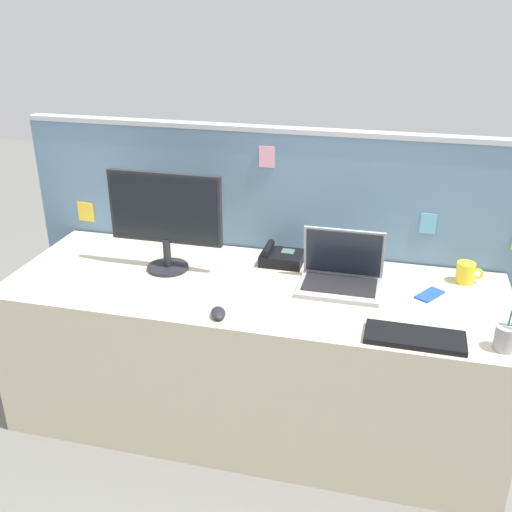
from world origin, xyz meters
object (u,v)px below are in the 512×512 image
laptop (341,273)px  pen_cup (506,338)px  cell_phone_blue_case (430,295)px  desktop_monitor (165,214)px  desk_phone (281,257)px  computer_mouse_right_hand (218,313)px  coffee_mug (466,273)px  keyboard_main (415,337)px

laptop → pen_cup: bearing=-30.1°
laptop → cell_phone_blue_case: (0.39, -0.00, -0.06)m
desktop_monitor → pen_cup: (1.46, -0.35, -0.22)m
desk_phone → cell_phone_blue_case: size_ratio=1.41×
desktop_monitor → laptop: (0.82, 0.02, -0.21)m
cell_phone_blue_case → computer_mouse_right_hand: bearing=-121.7°
desktop_monitor → computer_mouse_right_hand: (0.37, -0.38, -0.26)m
pen_cup → cell_phone_blue_case: pen_cup is taller
pen_cup → coffee_mug: 0.55m
keyboard_main → coffee_mug: 0.60m
desktop_monitor → computer_mouse_right_hand: 0.59m
keyboard_main → laptop: bearing=130.9°
laptop → keyboard_main: 0.51m
laptop → computer_mouse_right_hand: bearing=-138.2°
desk_phone → keyboard_main: 0.84m
desktop_monitor → pen_cup: desktop_monitor is taller
desktop_monitor → desk_phone: (0.51, 0.19, -0.24)m
laptop → coffee_mug: bearing=17.3°
pen_cup → coffee_mug: size_ratio=1.52×
laptop → cell_phone_blue_case: bearing=-0.6°
laptop → computer_mouse_right_hand: 0.60m
desktop_monitor → coffee_mug: 1.39m
keyboard_main → cell_phone_blue_case: keyboard_main is taller
keyboard_main → cell_phone_blue_case: size_ratio=2.64×
coffee_mug → laptop: bearing=-162.7°
computer_mouse_right_hand → cell_phone_blue_case: bearing=4.0°
coffee_mug → keyboard_main: bearing=-111.3°
keyboard_main → coffee_mug: bearing=69.4°
desk_phone → coffee_mug: 0.85m
computer_mouse_right_hand → desk_phone: bearing=54.8°
laptop → computer_mouse_right_hand: laptop is taller
keyboard_main → desktop_monitor: bearing=162.8°
pen_cup → coffee_mug: (-0.10, 0.54, -0.00)m
computer_mouse_right_hand → pen_cup: (1.09, 0.03, 0.03)m
desk_phone → pen_cup: (0.95, -0.54, 0.02)m
desk_phone → laptop: bearing=-28.5°
desktop_monitor → keyboard_main: desktop_monitor is taller
computer_mouse_right_hand → pen_cup: 1.09m
keyboard_main → pen_cup: pen_cup is taller
cell_phone_blue_case → coffee_mug: bearing=81.1°
keyboard_main → computer_mouse_right_hand: 0.78m
keyboard_main → pen_cup: size_ratio=2.05×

